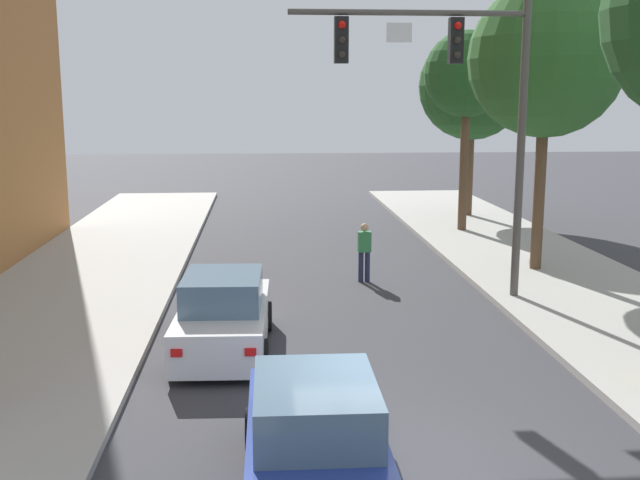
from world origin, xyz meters
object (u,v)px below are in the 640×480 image
at_px(car_lead_white, 224,316).
at_px(street_tree_farthest, 472,87).
at_px(street_tree_second, 546,60).
at_px(street_tree_third, 467,75).
at_px(traffic_signal_mast, 459,85).
at_px(car_following_blue, 315,444).
at_px(pedestrian_crossing_road, 364,249).

height_order(car_lead_white, street_tree_farthest, street_tree_farthest).
relative_size(street_tree_second, street_tree_third, 1.11).
distance_m(traffic_signal_mast, car_following_blue, 10.97).
bearing_deg(street_tree_third, traffic_signal_mast, -106.21).
bearing_deg(pedestrian_crossing_road, street_tree_third, 57.30).
distance_m(pedestrian_crossing_road, street_tree_farthest, 13.14).
xyz_separation_m(pedestrian_crossing_road, street_tree_farthest, (5.88, 10.83, 4.55)).
xyz_separation_m(car_lead_white, street_tree_third, (8.26, 12.84, 5.09)).
distance_m(traffic_signal_mast, pedestrian_crossing_road, 5.29).
bearing_deg(traffic_signal_mast, street_tree_farthest, 73.10).
bearing_deg(pedestrian_crossing_road, street_tree_farthest, 61.50).
bearing_deg(car_lead_white, street_tree_farthest, 59.98).
distance_m(traffic_signal_mast, street_tree_farthest, 13.70).
height_order(car_following_blue, pedestrian_crossing_road, pedestrian_crossing_road).
relative_size(car_lead_white, car_following_blue, 1.01).
distance_m(car_lead_white, pedestrian_crossing_road, 6.61).
relative_size(car_lead_white, street_tree_farthest, 0.57).
xyz_separation_m(traffic_signal_mast, street_tree_third, (2.78, 9.56, 0.51)).
xyz_separation_m(pedestrian_crossing_road, street_tree_second, (5.09, 0.64, 5.12)).
distance_m(street_tree_third, street_tree_farthest, 3.75).
xyz_separation_m(car_following_blue, street_tree_second, (7.26, 12.01, 5.31)).
relative_size(street_tree_second, street_tree_farthest, 1.07).
bearing_deg(street_tree_farthest, street_tree_third, -108.73).
relative_size(traffic_signal_mast, car_lead_white, 1.74).
xyz_separation_m(car_lead_white, pedestrian_crossing_road, (3.58, 5.55, 0.19)).
bearing_deg(street_tree_second, traffic_signal_mast, -137.58).
bearing_deg(street_tree_farthest, traffic_signal_mast, -106.90).
xyz_separation_m(car_lead_white, street_tree_farthest, (9.46, 16.38, 4.74)).
height_order(pedestrian_crossing_road, street_tree_farthest, street_tree_farthest).
height_order(traffic_signal_mast, street_tree_second, street_tree_second).
xyz_separation_m(traffic_signal_mast, car_following_blue, (-4.07, -9.10, -4.58)).
height_order(car_following_blue, street_tree_second, street_tree_second).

